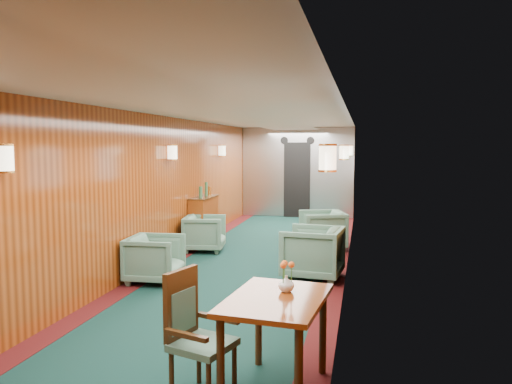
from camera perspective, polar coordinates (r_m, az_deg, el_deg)
room at (r=7.57m, az=-1.03°, el=3.21°), size 12.00×12.10×2.40m
bulkhead at (r=13.41m, az=4.75°, el=2.19°), size 2.98×0.17×2.39m
windows_right at (r=7.63m, az=10.36°, el=1.76°), size 0.02×8.60×0.80m
wall_sconces at (r=8.12m, az=-0.11°, el=4.45°), size 2.97×7.97×0.25m
dining_table at (r=3.93m, az=2.31°, el=-13.62°), size 0.81×1.08×0.76m
side_chair at (r=3.97m, az=-7.19°, el=-15.17°), size 0.53×0.55×0.97m
credenza at (r=9.93m, az=-5.96°, el=-3.07°), size 0.32×1.02×1.19m
flower_vase at (r=4.02m, az=3.49°, el=-10.40°), size 0.15×0.15×0.13m
armchair_left_near at (r=7.20m, az=-11.47°, el=-7.49°), size 0.77×0.75×0.66m
armchair_left_far at (r=9.14m, az=-5.88°, el=-4.71°), size 0.81×0.80×0.65m
armchair_right_near at (r=7.28m, az=6.47°, el=-6.89°), size 0.91×0.89×0.75m
armchair_right_far at (r=9.32m, az=7.59°, el=-4.32°), size 0.98×0.96×0.72m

